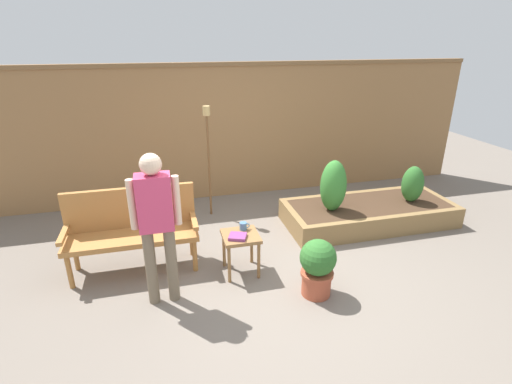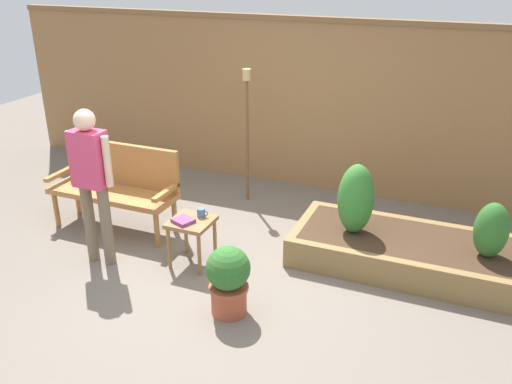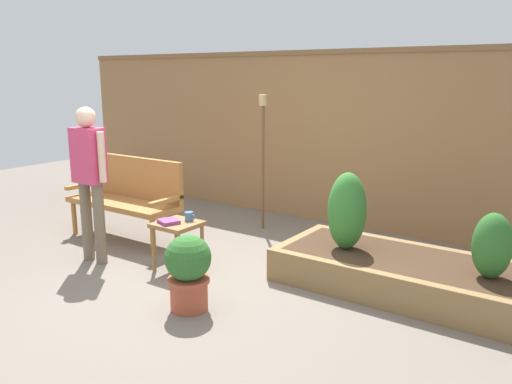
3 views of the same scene
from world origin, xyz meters
TOP-DOWN VIEW (x-y plane):
  - ground_plane at (0.00, 0.00)m, footprint 14.00×14.00m
  - fence_back at (0.00, 2.60)m, footprint 8.40×0.14m
  - garden_bench at (-1.49, 0.67)m, footprint 1.44×0.48m
  - side_table at (-0.32, 0.24)m, footprint 0.40×0.40m
  - cup_on_table at (-0.27, 0.34)m, footprint 0.12×0.08m
  - book_on_table at (-0.37, 0.17)m, footprint 0.23×0.22m
  - potted_boxwood at (0.35, -0.36)m, footprint 0.38×0.38m
  - raised_planter_bed at (1.73, 1.01)m, footprint 2.40×1.00m
  - shrub_near_bench at (1.11, 0.94)m, footprint 0.35×0.35m
  - shrub_far_corner at (2.34, 0.94)m, footprint 0.30×0.30m
  - tiki_torch at (-0.43, 1.86)m, footprint 0.10×0.10m
  - person_by_bench at (-1.19, -0.07)m, footprint 0.47×0.20m

SIDE VIEW (x-z plane):
  - ground_plane at x=0.00m, z-range 0.00..0.00m
  - raised_planter_bed at x=1.73m, z-range 0.00..0.30m
  - potted_boxwood at x=0.35m, z-range 0.03..0.65m
  - side_table at x=-0.32m, z-range 0.16..0.64m
  - book_on_table at x=-0.37m, z-range 0.48..0.51m
  - cup_on_table at x=-0.27m, z-range 0.48..0.57m
  - garden_bench at x=-1.49m, z-range 0.07..1.01m
  - shrub_far_corner at x=2.34m, z-range 0.30..0.83m
  - shrub_near_bench at x=1.11m, z-range 0.30..1.01m
  - person_by_bench at x=-1.19m, z-range 0.15..1.71m
  - fence_back at x=0.00m, z-range 0.01..2.17m
  - tiki_torch at x=-0.43m, z-range 0.31..1.94m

